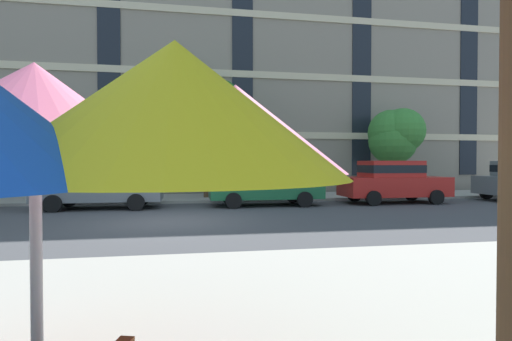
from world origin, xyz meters
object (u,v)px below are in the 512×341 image
Objects in this scene: street_tree_right at (395,135)px; sedan_gray at (102,183)px; sedan_green at (266,182)px; patio_umbrella at (35,125)px; street_tree_middle at (208,113)px; sedan_red at (393,180)px.

sedan_gray is at bearing -165.88° from street_tree_right.
street_tree_right is (7.48, 3.44, 2.21)m from sedan_green.
street_tree_middle is at bearing 84.08° from patio_umbrella.
patio_umbrella is (-1.60, -15.41, -2.07)m from street_tree_middle.
sedan_green is 0.77× the size of street_tree_middle.
sedan_red is 1.30× the size of patio_umbrella.
sedan_gray and sedan_green have the same top height.
patio_umbrella reaches higher than sedan_red.
sedan_red is (5.43, 0.00, 0.00)m from sedan_green.
patio_umbrella reaches higher than sedan_gray.
sedan_gray is 0.77× the size of street_tree_middle.
street_tree_right is at bearing 24.69° from sedan_green.
street_tree_right reaches higher than patio_umbrella.
sedan_green is 8.52m from street_tree_right.
street_tree_middle is at bearing 160.44° from sedan_red.
street_tree_right is at bearing 4.33° from street_tree_middle.
sedan_gray is 14.26m from street_tree_right.
sedan_red is 4.57m from street_tree_right.
sedan_gray is 1.00× the size of sedan_green.
street_tree_right is at bearing 55.08° from patio_umbrella.
street_tree_right is (9.67, 0.73, -0.79)m from street_tree_middle.
sedan_green is at bearing 180.00° from sedan_red.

